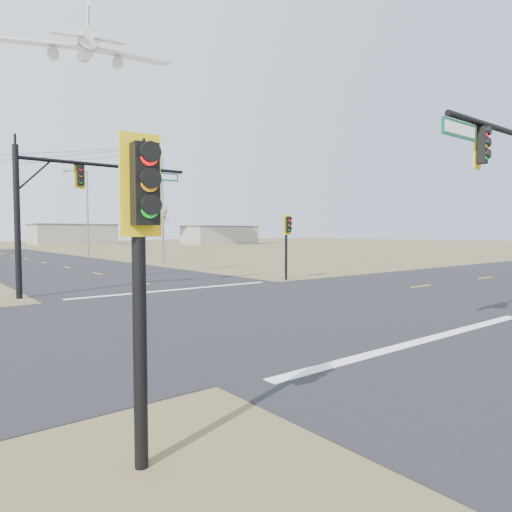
# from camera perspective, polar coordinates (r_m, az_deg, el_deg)

# --- Properties ---
(ground) EXTENTS (320.00, 320.00, 0.00)m
(ground) POSITION_cam_1_polar(r_m,az_deg,el_deg) (19.42, 0.90, -6.50)
(ground) COLOR brown
(ground) RESTS_ON ground
(road_ew) EXTENTS (160.00, 14.00, 0.02)m
(road_ew) POSITION_cam_1_polar(r_m,az_deg,el_deg) (19.42, 0.90, -6.47)
(road_ew) COLOR black
(road_ew) RESTS_ON ground
(road_ns) EXTENTS (14.00, 160.00, 0.02)m
(road_ns) POSITION_cam_1_polar(r_m,az_deg,el_deg) (19.42, 0.90, -6.47)
(road_ns) COLOR black
(road_ns) RESTS_ON ground
(stop_bar_near) EXTENTS (12.00, 0.40, 0.01)m
(stop_bar_near) POSITION_cam_1_polar(r_m,az_deg,el_deg) (14.53, 20.31, -9.83)
(stop_bar_near) COLOR silver
(stop_bar_near) RESTS_ON road_ns
(stop_bar_far) EXTENTS (12.00, 0.40, 0.01)m
(stop_bar_far) POSITION_cam_1_polar(r_m,az_deg,el_deg) (25.59, -9.85, -4.16)
(stop_bar_far) COLOR silver
(stop_bar_far) RESTS_ON road_ns
(mast_arm_far) EXTENTS (9.10, 0.43, 7.37)m
(mast_arm_far) POSITION_cam_1_polar(r_m,az_deg,el_deg) (25.47, -21.29, 7.54)
(mast_arm_far) COLOR black
(mast_arm_far) RESTS_ON ground
(pedestal_signal_ne) EXTENTS (0.66, 0.57, 4.42)m
(pedestal_signal_ne) POSITION_cam_1_polar(r_m,az_deg,el_deg) (30.47, 3.96, 3.04)
(pedestal_signal_ne) COLOR black
(pedestal_signal_ne) RESTS_ON ground
(pedestal_signal_sw) EXTENTS (0.60, 0.52, 4.53)m
(pedestal_signal_sw) POSITION_cam_1_polar(r_m,az_deg,el_deg) (6.15, -13.98, 3.62)
(pedestal_signal_sw) COLOR black
(pedestal_signal_sw) RESTS_ON ground
(utility_pole_near) EXTENTS (2.33, 0.28, 9.52)m
(utility_pole_near) POSITION_cam_1_polar(r_m,az_deg,el_deg) (34.26, -14.65, 5.83)
(utility_pole_near) COLOR #4B3020
(utility_pole_near) RESTS_ON ground
(streetlight_a) EXTENTS (3.08, 0.46, 10.99)m
(streetlight_a) POSITION_cam_1_polar(r_m,az_deg,el_deg) (48.86, -11.87, 6.44)
(streetlight_a) COLOR gray
(streetlight_a) RESTS_ON ground
(streetlight_b) EXTENTS (3.15, 0.30, 11.33)m
(streetlight_b) POSITION_cam_1_polar(r_m,az_deg,el_deg) (64.89, -20.52, 5.63)
(streetlight_b) COLOR gray
(streetlight_b) RESTS_ON ground
(bare_tree_c) EXTENTS (3.72, 3.72, 6.92)m
(bare_tree_c) POSITION_cam_1_polar(r_m,az_deg,el_deg) (57.68, -11.56, 5.17)
(bare_tree_c) COLOR black
(bare_tree_c) RESTS_ON ground
(warehouse_mid) EXTENTS (20.00, 12.00, 5.00)m
(warehouse_mid) POSITION_cam_1_polar(r_m,az_deg,el_deg) (130.21, -21.93, 2.50)
(warehouse_mid) COLOR #9A9689
(warehouse_mid) RESTS_ON ground
(warehouse_right) EXTENTS (18.00, 10.00, 4.50)m
(warehouse_right) POSITION_cam_1_polar(r_m,az_deg,el_deg) (120.29, -4.56, 2.57)
(warehouse_right) COLOR #9A9689
(warehouse_right) RESTS_ON ground
(jet_airliner) EXTENTS (25.46, 26.37, 13.36)m
(jet_airliner) POSITION_cam_1_polar(r_m,az_deg,el_deg) (99.06, -20.52, 23.22)
(jet_airliner) COLOR silver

